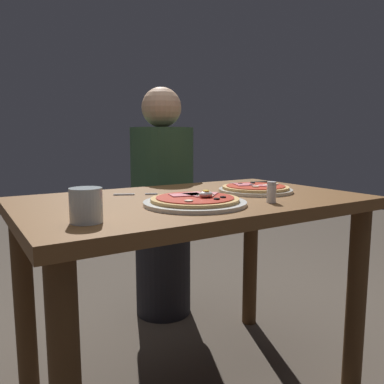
{
  "coord_description": "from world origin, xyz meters",
  "views": [
    {
      "loc": [
        -0.69,
        -1.11,
        0.93
      ],
      "look_at": [
        -0.05,
        -0.07,
        0.75
      ],
      "focal_mm": 35.83,
      "sensor_mm": 36.0,
      "label": 1
    }
  ],
  "objects_px": {
    "fork": "(132,194)",
    "salt_shaker": "(271,192)",
    "pizza_foreground": "(195,201)",
    "diner_person": "(163,209)",
    "dining_table": "(193,232)",
    "pizza_across_left": "(255,189)",
    "knife": "(252,182)",
    "water_glass_near": "(86,208)"
  },
  "relations": [
    {
      "from": "fork",
      "to": "salt_shaker",
      "type": "relative_size",
      "value": 2.23
    },
    {
      "from": "pizza_foreground",
      "to": "diner_person",
      "type": "distance_m",
      "value": 0.84
    },
    {
      "from": "dining_table",
      "to": "pizza_foreground",
      "type": "xyz_separation_m",
      "value": [
        -0.08,
        -0.13,
        0.14
      ]
    },
    {
      "from": "dining_table",
      "to": "pizza_foreground",
      "type": "relative_size",
      "value": 3.66
    },
    {
      "from": "pizza_across_left",
      "to": "diner_person",
      "type": "bearing_deg",
      "value": 95.5
    },
    {
      "from": "pizza_foreground",
      "to": "knife",
      "type": "bearing_deg",
      "value": 33.24
    },
    {
      "from": "pizza_across_left",
      "to": "diner_person",
      "type": "relative_size",
      "value": 0.24
    },
    {
      "from": "water_glass_near",
      "to": "salt_shaker",
      "type": "xyz_separation_m",
      "value": [
        0.58,
        -0.02,
        -0.0
      ]
    },
    {
      "from": "knife",
      "to": "salt_shaker",
      "type": "height_order",
      "value": "salt_shaker"
    },
    {
      "from": "fork",
      "to": "water_glass_near",
      "type": "bearing_deg",
      "value": -127.01
    },
    {
      "from": "dining_table",
      "to": "fork",
      "type": "distance_m",
      "value": 0.26
    },
    {
      "from": "pizza_across_left",
      "to": "diner_person",
      "type": "height_order",
      "value": "diner_person"
    },
    {
      "from": "pizza_across_left",
      "to": "salt_shaker",
      "type": "relative_size",
      "value": 4.16
    },
    {
      "from": "fork",
      "to": "knife",
      "type": "distance_m",
      "value": 0.61
    },
    {
      "from": "dining_table",
      "to": "fork",
      "type": "bearing_deg",
      "value": 134.62
    },
    {
      "from": "fork",
      "to": "knife",
      "type": "height_order",
      "value": "knife"
    },
    {
      "from": "pizza_foreground",
      "to": "salt_shaker",
      "type": "relative_size",
      "value": 4.74
    },
    {
      "from": "pizza_across_left",
      "to": "fork",
      "type": "bearing_deg",
      "value": 157.85
    },
    {
      "from": "pizza_foreground",
      "to": "diner_person",
      "type": "relative_size",
      "value": 0.27
    },
    {
      "from": "fork",
      "to": "diner_person",
      "type": "xyz_separation_m",
      "value": [
        0.37,
        0.47,
        -0.17
      ]
    },
    {
      "from": "dining_table",
      "to": "knife",
      "type": "relative_size",
      "value": 5.96
    },
    {
      "from": "knife",
      "to": "salt_shaker",
      "type": "xyz_separation_m",
      "value": [
        -0.3,
        -0.44,
        0.03
      ]
    },
    {
      "from": "pizza_foreground",
      "to": "fork",
      "type": "xyz_separation_m",
      "value": [
        -0.08,
        0.29,
        -0.01
      ]
    },
    {
      "from": "fork",
      "to": "salt_shaker",
      "type": "distance_m",
      "value": 0.5
    },
    {
      "from": "pizza_foreground",
      "to": "fork",
      "type": "height_order",
      "value": "pizza_foreground"
    },
    {
      "from": "pizza_foreground",
      "to": "fork",
      "type": "relative_size",
      "value": 2.12
    },
    {
      "from": "fork",
      "to": "diner_person",
      "type": "distance_m",
      "value": 0.62
    },
    {
      "from": "pizza_across_left",
      "to": "dining_table",
      "type": "bearing_deg",
      "value": 177.07
    },
    {
      "from": "diner_person",
      "to": "fork",
      "type": "bearing_deg",
      "value": 52.1
    },
    {
      "from": "diner_person",
      "to": "pizza_across_left",
      "type": "bearing_deg",
      "value": 95.5
    },
    {
      "from": "dining_table",
      "to": "fork",
      "type": "relative_size",
      "value": 7.77
    },
    {
      "from": "water_glass_near",
      "to": "salt_shaker",
      "type": "height_order",
      "value": "water_glass_near"
    },
    {
      "from": "dining_table",
      "to": "knife",
      "type": "xyz_separation_m",
      "value": [
        0.45,
        0.21,
        0.13
      ]
    },
    {
      "from": "knife",
      "to": "pizza_foreground",
      "type": "bearing_deg",
      "value": -146.76
    },
    {
      "from": "pizza_across_left",
      "to": "water_glass_near",
      "type": "bearing_deg",
      "value": -165.13
    },
    {
      "from": "pizza_across_left",
      "to": "water_glass_near",
      "type": "distance_m",
      "value": 0.73
    },
    {
      "from": "pizza_across_left",
      "to": "fork",
      "type": "height_order",
      "value": "pizza_across_left"
    },
    {
      "from": "water_glass_near",
      "to": "knife",
      "type": "distance_m",
      "value": 0.97
    },
    {
      "from": "water_glass_near",
      "to": "pizza_across_left",
      "type": "bearing_deg",
      "value": 14.87
    },
    {
      "from": "pizza_foreground",
      "to": "pizza_across_left",
      "type": "xyz_separation_m",
      "value": [
        0.35,
        0.12,
        -0.0
      ]
    },
    {
      "from": "dining_table",
      "to": "knife",
      "type": "distance_m",
      "value": 0.51
    },
    {
      "from": "salt_shaker",
      "to": "diner_person",
      "type": "relative_size",
      "value": 0.06
    }
  ]
}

